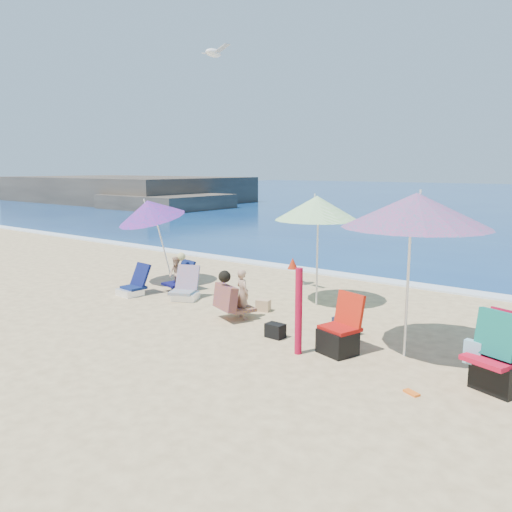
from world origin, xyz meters
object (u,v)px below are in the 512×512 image
Objects in this scene: umbrella_striped at (317,208)px; camp_chair_left at (339,336)px; umbrella_blue at (150,210)px; chair_rainbow at (185,291)px; seagull at (214,53)px; person_center at (235,295)px; furled_umbrella at (297,302)px; person_left at (178,274)px; camp_chair_right at (498,361)px; umbrella_turquoise at (416,210)px; chair_navy at (133,287)px.

umbrella_striped reaches higher than camp_chair_left.
umbrella_striped is 3.92m from umbrella_blue.
camp_chair_left reaches higher than chair_rainbow.
umbrella_striped is at bearing 20.14° from seagull.
umbrella_blue reaches higher than camp_chair_left.
person_center reaches higher than chair_rainbow.
chair_rainbow is at bearing 165.28° from person_center.
person_center is at bearing 156.94° from furled_umbrella.
person_left is (-4.05, 1.58, -0.37)m from furled_umbrella.
seagull is at bearing 61.66° from chair_rainbow.
camp_chair_right reaches higher than camp_chair_left.
umbrella_turquoise is 2.17m from camp_chair_right.
umbrella_striped is at bearing 30.01° from chair_rainbow.
camp_chair_right is 7.27m from seagull.
chair_navy is at bearing -61.87° from umbrella_blue.
umbrella_blue is at bearing 166.15° from camp_chair_left.
person_center is (-3.02, -0.21, -1.60)m from umbrella_turquoise.
chair_navy is 7.08m from camp_chair_right.
umbrella_striped is at bearing 148.36° from umbrella_turquoise.
seagull is (0.95, 0.19, 4.36)m from person_left.
camp_chair_right is at bearing -4.51° from person_center.
camp_chair_right is at bearing -3.02° from chair_navy.
umbrella_blue reaches higher than person_left.
person_center is at bearing -19.97° from person_left.
camp_chair_right is 4.31m from person_center.
furled_umbrella is 4.64m from chair_navy.
umbrella_turquoise is 6.09m from chair_navy.
umbrella_striped is 3.54m from seagull.
umbrella_turquoise is at bearing 36.68° from camp_chair_left.
furled_umbrella is at bearing -23.06° from person_center.
umbrella_blue is (-3.84, -0.74, -0.18)m from umbrella_striped.
furled_umbrella is 1.94m from person_center.
chair_rainbow is at bearing 168.17° from camp_chair_left.
umbrella_turquoise is 3.02× the size of person_left.
furled_umbrella is 3.67m from chair_rainbow.
furled_umbrella is (1.20, -2.47, -1.10)m from umbrella_striped.
furled_umbrella reaches higher than camp_chair_right.
umbrella_blue is 5.41m from furled_umbrella.
umbrella_striped reaches higher than camp_chair_right.
seagull is at bearing 34.66° from chair_navy.
umbrella_blue is 2.07× the size of camp_chair_right.
furled_umbrella is 0.78m from camp_chair_left.
camp_chair_left is 2.07m from camp_chair_right.
chair_rainbow is 0.77m from person_left.
seagull is (1.93, 0.04, 3.07)m from umbrella_blue.
camp_chair_left is at bearing -13.85° from umbrella_blue.
camp_chair_left is (1.67, -2.10, -1.59)m from umbrella_striped.
umbrella_striped is 2.31× the size of seagull.
chair_rainbow is 4.61m from seagull.
chair_rainbow is at bearing 172.59° from camp_chair_right.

